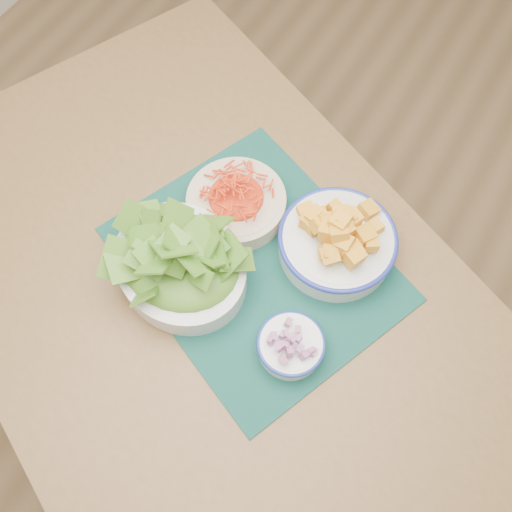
{
  "coord_description": "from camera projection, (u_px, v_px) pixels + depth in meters",
  "views": [
    {
      "loc": [
        0.21,
        -0.67,
        1.73
      ],
      "look_at": [
        -0.03,
        -0.27,
        0.78
      ],
      "focal_mm": 40.0,
      "sensor_mm": 36.0,
      "label": 1
    }
  ],
  "objects": [
    {
      "name": "squash_bowl",
      "position": [
        338.0,
        239.0,
        1.05
      ],
      "size": [
        0.26,
        0.26,
        0.11
      ],
      "rotation": [
        0.0,
        0.0,
        -0.24
      ],
      "color": "silver",
      "rests_on": "placemat"
    },
    {
      "name": "carrot_bowl",
      "position": [
        236.0,
        201.0,
        1.11
      ],
      "size": [
        0.23,
        0.23,
        0.07
      ],
      "rotation": [
        0.0,
        0.0,
        0.18
      ],
      "color": "beige",
      "rests_on": "placemat"
    },
    {
      "name": "onion_bowl",
      "position": [
        291.0,
        344.0,
        0.98
      ],
      "size": [
        0.12,
        0.12,
        0.06
      ],
      "rotation": [
        0.0,
        0.0,
        0.09
      ],
      "color": "white",
      "rests_on": "placemat"
    },
    {
      "name": "table",
      "position": [
        204.0,
        292.0,
        1.16
      ],
      "size": [
        1.5,
        1.29,
        0.75
      ],
      "rotation": [
        0.0,
        0.0,
        -0.41
      ],
      "color": "brown",
      "rests_on": "ground"
    },
    {
      "name": "lettuce_bowl",
      "position": [
        179.0,
        260.0,
        1.02
      ],
      "size": [
        0.32,
        0.29,
        0.13
      ],
      "rotation": [
        0.0,
        0.0,
        -0.31
      ],
      "color": "silver",
      "rests_on": "placemat"
    },
    {
      "name": "ground",
      "position": [
        305.0,
        302.0,
        1.86
      ],
      "size": [
        4.0,
        4.0,
        0.0
      ],
      "primitive_type": "plane",
      "color": "#957248",
      "rests_on": "ground"
    },
    {
      "name": "placemat",
      "position": [
        256.0,
        263.0,
        1.09
      ],
      "size": [
        0.62,
        0.57,
        0.0
      ],
      "primitive_type": "cube",
      "rotation": [
        0.0,
        0.0,
        -0.38
      ],
      "color": "#092D27",
      "rests_on": "table"
    }
  ]
}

